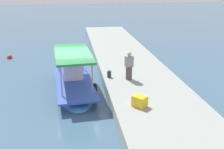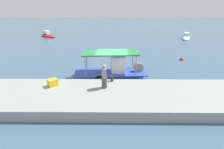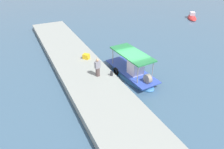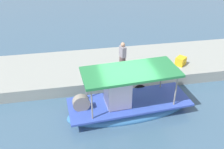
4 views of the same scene
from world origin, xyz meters
TOP-DOWN VIEW (x-y plane):
  - ground_plane at (0.00, 0.00)m, footprint 120.00×120.00m
  - dock_quay at (0.00, -3.84)m, footprint 36.00×4.44m
  - main_fishing_boat at (-0.02, 0.12)m, footprint 6.36×2.51m
  - fisherman_near_bollard at (-0.47, -3.07)m, footprint 0.44×0.51m
  - mooring_bollard at (0.03, -1.98)m, footprint 0.24×0.24m
  - cargo_crate at (-4.06, -2.81)m, footprint 0.78×0.77m
  - moored_boat_near at (-11.79, 19.24)m, footprint 3.77×3.30m

SIDE VIEW (x-z plane):
  - ground_plane at x=0.00m, z-range 0.00..0.00m
  - moored_boat_near at x=-11.79m, z-range -0.45..0.83m
  - dock_quay at x=0.00m, z-range 0.00..0.67m
  - main_fishing_boat at x=-0.02m, z-range -0.91..1.76m
  - mooring_bollard at x=0.03m, z-range 0.67..1.07m
  - cargo_crate at x=-4.06m, z-range 0.67..1.18m
  - fisherman_near_bollard at x=-0.47m, z-range 0.60..2.25m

